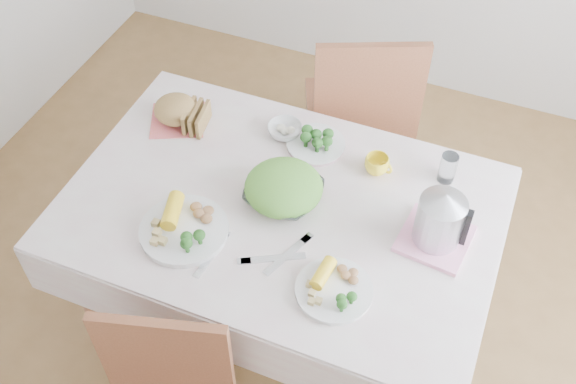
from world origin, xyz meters
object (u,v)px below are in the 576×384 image
at_px(chair_far, 358,119).
at_px(dinner_plate_right, 334,290).
at_px(electric_kettle, 440,217).
at_px(salad_bowl, 284,194).
at_px(yellow_mug, 377,165).
at_px(dining_table, 281,269).
at_px(dinner_plate_left, 184,231).

relative_size(chair_far, dinner_plate_right, 4.17).
bearing_deg(electric_kettle, salad_bowl, -176.04).
bearing_deg(chair_far, yellow_mug, 88.68).
relative_size(dining_table, dinner_plate_left, 4.64).
xyz_separation_m(salad_bowl, yellow_mug, (0.26, 0.25, 0.00)).
relative_size(dining_table, electric_kettle, 6.45).
xyz_separation_m(dining_table, chair_far, (0.03, 0.85, 0.09)).
bearing_deg(electric_kettle, chair_far, 123.89).
height_order(chair_far, yellow_mug, chair_far).
bearing_deg(dining_table, yellow_mug, 47.24).
bearing_deg(dinner_plate_right, yellow_mug, 93.33).
bearing_deg(yellow_mug, dinner_plate_right, -86.67).
bearing_deg(yellow_mug, chair_far, 112.19).
bearing_deg(dinner_plate_left, dinner_plate_right, -3.58).
relative_size(dinner_plate_left, dinner_plate_right, 1.22).
distance_m(salad_bowl, dinner_plate_left, 0.37).
distance_m(chair_far, electric_kettle, 1.03).
xyz_separation_m(dining_table, dinner_plate_left, (-0.25, -0.23, 0.40)).
bearing_deg(salad_bowl, dinner_plate_right, -45.52).
distance_m(dining_table, salad_bowl, 0.42).
height_order(dinner_plate_right, yellow_mug, yellow_mug).
relative_size(dinner_plate_left, yellow_mug, 3.36).
bearing_deg(dinner_plate_left, dining_table, 42.77).
relative_size(salad_bowl, yellow_mug, 2.86).
bearing_deg(dining_table, salad_bowl, 89.25).
bearing_deg(dinner_plate_right, chair_far, 103.26).
xyz_separation_m(yellow_mug, electric_kettle, (0.27, -0.23, 0.09)).
height_order(dining_table, chair_far, chair_far).
bearing_deg(chair_far, salad_bowl, 64.49).
distance_m(yellow_mug, electric_kettle, 0.37).
height_order(yellow_mug, electric_kettle, electric_kettle).
distance_m(chair_far, yellow_mug, 0.70).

